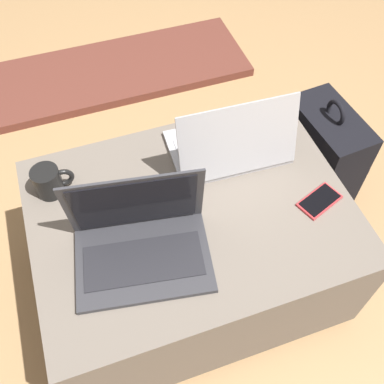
{
  "coord_description": "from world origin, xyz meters",
  "views": [
    {
      "loc": [
        -0.24,
        -0.71,
        1.58
      ],
      "look_at": [
        0.0,
        0.0,
        0.54
      ],
      "focal_mm": 42.0,
      "sensor_mm": 36.0,
      "label": 1
    }
  ],
  "objects_px": {
    "cell_phone": "(320,201)",
    "laptop_far": "(230,145)",
    "coffee_mug": "(49,181)",
    "backpack": "(321,160)",
    "laptop_near": "(141,241)"
  },
  "relations": [
    {
      "from": "cell_phone",
      "to": "backpack",
      "type": "relative_size",
      "value": 0.28
    },
    {
      "from": "laptop_far",
      "to": "backpack",
      "type": "relative_size",
      "value": 0.73
    },
    {
      "from": "coffee_mug",
      "to": "laptop_far",
      "type": "bearing_deg",
      "value": -4.62
    },
    {
      "from": "backpack",
      "to": "laptop_far",
      "type": "bearing_deg",
      "value": 91.64
    },
    {
      "from": "laptop_far",
      "to": "cell_phone",
      "type": "xyz_separation_m",
      "value": [
        0.19,
        -0.26,
        -0.05
      ]
    },
    {
      "from": "laptop_far",
      "to": "laptop_near",
      "type": "bearing_deg",
      "value": 36.84
    },
    {
      "from": "laptop_far",
      "to": "cell_phone",
      "type": "bearing_deg",
      "value": 128.38
    },
    {
      "from": "laptop_near",
      "to": "coffee_mug",
      "type": "height_order",
      "value": "laptop_near"
    },
    {
      "from": "laptop_near",
      "to": "backpack",
      "type": "xyz_separation_m",
      "value": [
        0.79,
        0.3,
        -0.3
      ]
    },
    {
      "from": "laptop_far",
      "to": "cell_phone",
      "type": "height_order",
      "value": "laptop_far"
    },
    {
      "from": "cell_phone",
      "to": "coffee_mug",
      "type": "height_order",
      "value": "coffee_mug"
    },
    {
      "from": "backpack",
      "to": "cell_phone",
      "type": "bearing_deg",
      "value": 137.33
    },
    {
      "from": "cell_phone",
      "to": "coffee_mug",
      "type": "bearing_deg",
      "value": -132.38
    },
    {
      "from": "cell_phone",
      "to": "laptop_far",
      "type": "bearing_deg",
      "value": -164.52
    },
    {
      "from": "laptop_near",
      "to": "cell_phone",
      "type": "relative_size",
      "value": 2.71
    }
  ]
}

